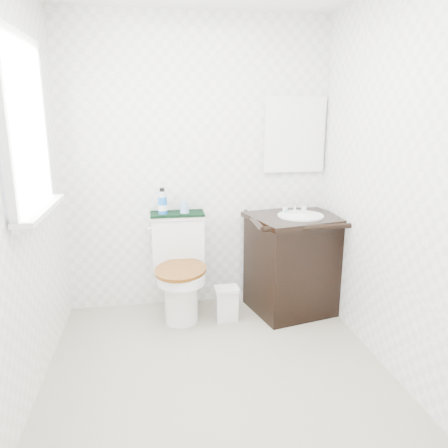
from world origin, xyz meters
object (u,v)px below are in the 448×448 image
object	(u,v)px
mouthwash_bottle	(162,202)
cup	(184,207)
toilet	(180,273)
vanity	(294,261)
trash_bin	(226,303)

from	to	relation	value
mouthwash_bottle	cup	xyz separation A→B (m)	(0.18, 0.00, -0.05)
toilet	vanity	distance (m)	0.96
trash_bin	mouthwash_bottle	size ratio (longest dim) A/B	1.31
mouthwash_bottle	cup	bearing A→B (deg)	1.24
trash_bin	cup	bearing A→B (deg)	137.51
cup	mouthwash_bottle	bearing A→B (deg)	-178.76
toilet	vanity	world-z (taller)	vanity
toilet	cup	bearing A→B (deg)	61.48
mouthwash_bottle	vanity	bearing A→B (deg)	-9.01
vanity	cup	world-z (taller)	cup
toilet	mouthwash_bottle	world-z (taller)	mouthwash_bottle
toilet	vanity	xyz separation A→B (m)	(0.95, -0.06, 0.07)
mouthwash_bottle	trash_bin	bearing A→B (deg)	-29.69
vanity	mouthwash_bottle	size ratio (longest dim) A/B	4.37
vanity	trash_bin	world-z (taller)	vanity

